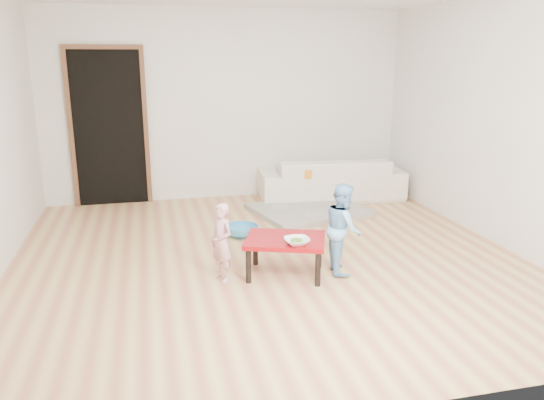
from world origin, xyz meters
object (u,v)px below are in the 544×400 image
object	(u,v)px
sofa	(331,178)
child_pink	(222,242)
red_table	(285,256)
child_blue	(343,228)
bowl	(297,241)
basin	(241,231)

from	to	relation	value
sofa	child_pink	xyz separation A→B (m)	(-1.91, -2.50, 0.06)
red_table	child_pink	bearing A→B (deg)	178.04
red_table	child_blue	distance (m)	0.60
bowl	child_blue	world-z (taller)	child_blue
sofa	child_pink	size ratio (longest dim) A/B	2.81
sofa	red_table	world-z (taller)	sofa
sofa	basin	xyz separation A→B (m)	(-1.53, -1.34, -0.23)
bowl	basin	xyz separation A→B (m)	(-0.26, 1.36, -0.33)
red_table	child_pink	distance (m)	0.61
red_table	basin	xyz separation A→B (m)	(-0.20, 1.18, -0.12)
sofa	red_table	size ratio (longest dim) A/B	2.81
red_table	child_blue	bearing A→B (deg)	-3.60
child_blue	basin	distance (m)	1.47
sofa	red_table	xyz separation A→B (m)	(-1.33, -2.52, -0.11)
red_table	child_blue	world-z (taller)	child_blue
sofa	bowl	bearing A→B (deg)	69.66
child_pink	basin	distance (m)	1.26
sofa	child_blue	xyz separation A→B (m)	(-0.79, -2.56, 0.13)
bowl	basin	size ratio (longest dim) A/B	0.59
sofa	bowl	xyz separation A→B (m)	(-1.27, -2.71, 0.09)
child_blue	bowl	bearing A→B (deg)	116.32
bowl	child_pink	world-z (taller)	child_pink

